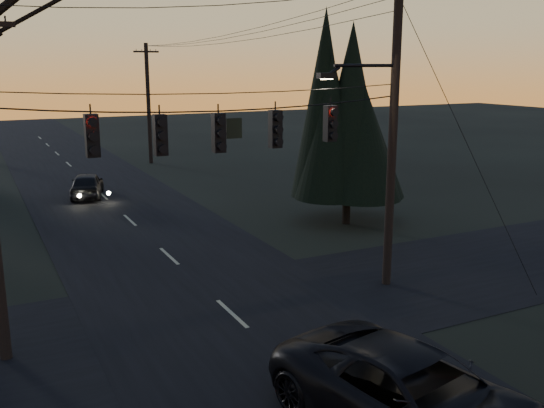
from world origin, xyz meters
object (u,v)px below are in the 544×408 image
evergreen_right (349,117)px  suv_near (415,398)px  utility_pole_left (7,358)px  utility_pole_far_r (151,163)px  sedan_oncoming_a (87,185)px  utility_pole_right (386,284)px

evergreen_right → suv_near: (-7.82, -14.11, -3.95)m
utility_pole_left → suv_near: utility_pole_left is taller
utility_pole_left → suv_near: (6.80, -7.03, 0.84)m
suv_near → utility_pole_left: bearing=121.9°
evergreen_right → utility_pole_left: bearing=-154.2°
utility_pole_far_r → sedan_oncoming_a: 11.78m
utility_pole_right → suv_near: 8.50m
sedan_oncoming_a → evergreen_right: bearing=145.2°
utility_pole_far_r → evergreen_right: size_ratio=1.01×
evergreen_right → sedan_oncoming_a: evergreen_right is taller
evergreen_right → utility_pole_right: bearing=-113.8°
utility_pole_left → sedan_oncoming_a: size_ratio=2.15×
utility_pole_right → evergreen_right: 9.10m
sedan_oncoming_a → utility_pole_right: bearing=123.9°
evergreen_right → sedan_oncoming_a: (-9.42, 10.99, -4.12)m
evergreen_right → suv_near: 16.61m
utility_pole_right → evergreen_right: size_ratio=1.19×
suv_near → utility_pole_right: bearing=44.1°
evergreen_right → suv_near: bearing=-119.0°
sedan_oncoming_a → utility_pole_left: bearing=88.6°
utility_pole_far_r → suv_near: bearing=-97.6°
evergreen_right → suv_near: size_ratio=1.39×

